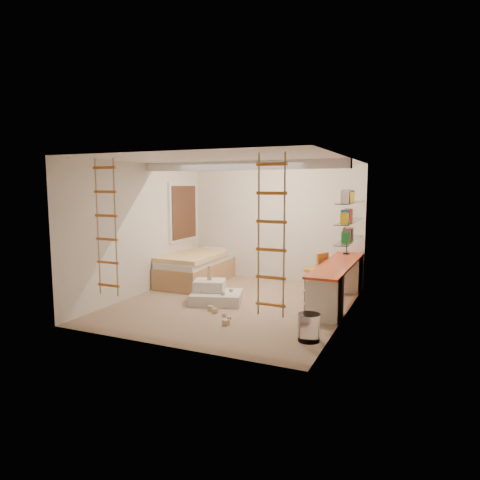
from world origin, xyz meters
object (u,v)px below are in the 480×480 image
at_px(desk, 337,281).
at_px(swivel_chair, 316,279).
at_px(bed, 196,268).
at_px(play_platform, 215,294).

distance_m(desk, swivel_chair, 0.67).
height_order(bed, play_platform, bed).
bearing_deg(bed, swivel_chair, 1.40).
bearing_deg(desk, play_platform, -156.66).
distance_m(desk, bed, 3.22).
distance_m(bed, play_platform, 1.69).
bearing_deg(play_platform, desk, 23.34).
xyz_separation_m(desk, bed, (-3.20, 0.36, -0.07)).
distance_m(swivel_chair, play_platform, 2.06).
bearing_deg(swivel_chair, bed, -178.60).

